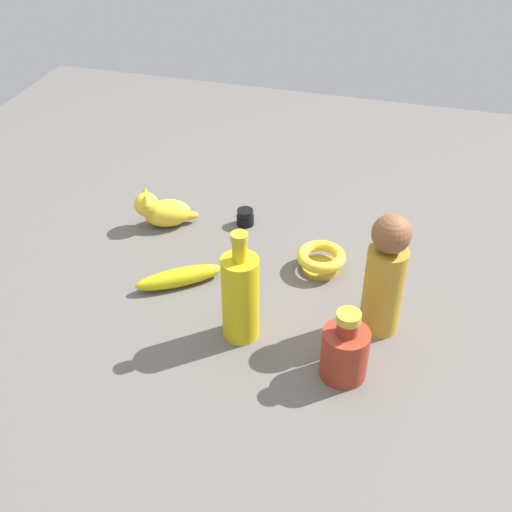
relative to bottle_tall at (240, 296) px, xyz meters
name	(u,v)px	position (x,y,z in m)	size (l,w,h in m)	color
ground	(256,289)	(-0.01, 0.13, -0.09)	(2.00, 2.00, 0.00)	#5B5651
bottle_tall	(240,296)	(0.00, 0.00, 0.00)	(0.07, 0.07, 0.22)	gold
bottle_short	(345,351)	(0.19, -0.05, -0.04)	(0.08, 0.08, 0.14)	maroon
person_figure_adult	(385,276)	(0.24, 0.09, 0.03)	(0.07, 0.07, 0.24)	#B48A28
nail_polish_jar	(245,217)	(-0.09, 0.35, -0.07)	(0.04, 0.04, 0.04)	black
bowl	(321,259)	(0.10, 0.23, -0.06)	(0.10, 0.10, 0.04)	gold
cat_figurine	(162,210)	(-0.27, 0.29, -0.05)	(0.13, 0.10, 0.09)	yellow
banana	(179,277)	(-0.16, 0.10, -0.07)	(0.18, 0.04, 0.04)	gold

